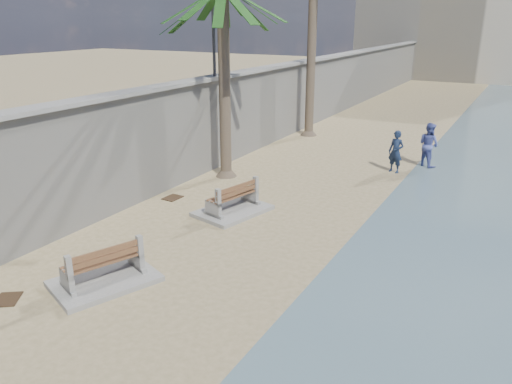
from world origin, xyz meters
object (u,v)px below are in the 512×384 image
at_px(bench_near, 103,267).
at_px(bench_far, 233,200).
at_px(person_a, 396,149).
at_px(person_b, 429,142).

bearing_deg(bench_near, bench_far, 87.19).
relative_size(person_a, person_b, 0.95).
distance_m(bench_far, person_a, 7.54).
height_order(bench_near, bench_far, bench_near).
distance_m(bench_near, bench_far, 5.17).
bearing_deg(person_b, bench_far, 94.86).
bearing_deg(bench_near, person_a, 73.49).
bearing_deg(person_a, person_b, 73.52).
height_order(bench_far, person_a, person_a).
bearing_deg(bench_far, person_b, 62.96).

